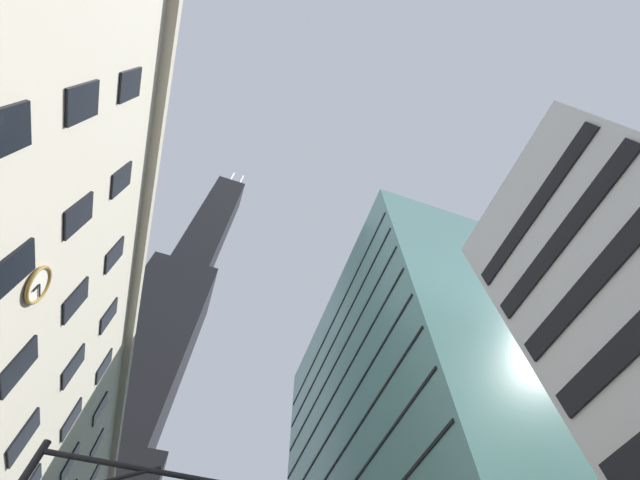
{
  "coord_description": "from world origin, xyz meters",
  "views": [
    {
      "loc": [
        -3.46,
        -7.63,
        1.46
      ],
      "look_at": [
        3.34,
        12.01,
        37.01
      ],
      "focal_mm": 21.75,
      "sensor_mm": 36.0,
      "label": 1
    }
  ],
  "objects": [
    {
      "name": "dark_skyscraper",
      "position": [
        -19.74,
        72.84,
        55.9
      ],
      "size": [
        26.25,
        26.25,
        188.29
      ],
      "color": "black",
      "rests_on": "ground"
    },
    {
      "name": "glass_office_midrise",
      "position": [
        19.99,
        28.79,
        25.18
      ],
      "size": [
        18.09,
        39.42,
        50.36
      ],
      "color": "slate",
      "rests_on": "ground"
    }
  ]
}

